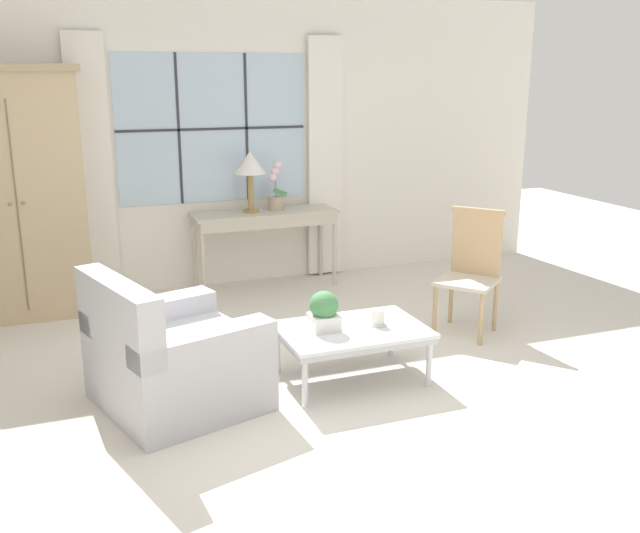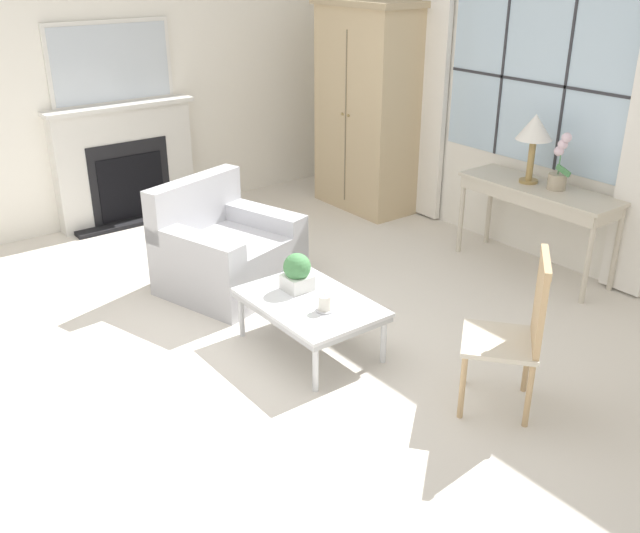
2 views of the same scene
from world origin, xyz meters
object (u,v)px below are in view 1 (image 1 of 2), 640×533
potted_plant_small (324,311)px  pillar_candle (378,318)px  table_lamp (250,165)px  potted_orchid (276,191)px  armoire (17,194)px  side_chair_wooden (472,265)px  armchair_upholstered (173,362)px  coffee_table (352,333)px  console_table (265,220)px

potted_plant_small → pillar_candle: (0.38, -0.05, -0.08)m
table_lamp → pillar_candle: size_ratio=4.66×
potted_orchid → pillar_candle: potted_orchid is taller
armoire → table_lamp: bearing=1.4°
armoire → potted_plant_small: armoire is taller
armoire → side_chair_wooden: size_ratio=2.12×
armoire → armchair_upholstered: armoire is taller
armchair_upholstered → coffee_table: (1.21, -0.04, 0.04)m
pillar_candle → table_lamp: bearing=95.7°
table_lamp → armchair_upholstered: size_ratio=0.50×
table_lamp → side_chair_wooden: 2.33m
coffee_table → pillar_candle: pillar_candle is taller
side_chair_wooden → potted_plant_small: (-1.49, -0.54, -0.05)m
table_lamp → potted_orchid: 0.37m
armoire → side_chair_wooden: armoire is taller
console_table → armoire: bearing=-178.9°
table_lamp → potted_plant_small: size_ratio=2.15×
armchair_upholstered → pillar_candle: size_ratio=9.37×
table_lamp → potted_plant_small: (-0.14, -2.32, -0.70)m
potted_orchid → potted_plant_small: bearing=-99.7°
table_lamp → coffee_table: bearing=-88.8°
console_table → coffee_table: 2.36m
armoire → console_table: (2.18, 0.04, -0.39)m
console_table → side_chair_wooden: size_ratio=1.39×
side_chair_wooden → pillar_candle: bearing=-152.3°
pillar_candle → coffee_table: bearing=175.5°
armchair_upholstered → pillar_candle: 1.41m
coffee_table → potted_orchid: bearing=85.0°
armoire → table_lamp: armoire is taller
armoire → console_table: bearing=1.1°
armchair_upholstered → side_chair_wooden: size_ratio=1.16×
table_lamp → coffee_table: size_ratio=0.59×
armoire → side_chair_wooden: 3.85m
armoire → coffee_table: (2.10, -2.30, -0.73)m
armchair_upholstered → coffee_table: 1.21m
potted_orchid → armchair_upholstered: (-1.42, -2.34, -0.65)m
potted_plant_small → pillar_candle: size_ratio=2.17×
potted_orchid → armchair_upholstered: 2.81m
armchair_upholstered → potted_plant_small: size_ratio=4.32×
coffee_table → console_table: bearing=88.1°
potted_plant_small → armchair_upholstered: bearing=179.3°
armchair_upholstered → pillar_candle: (1.40, -0.06, 0.14)m
armoire → pillar_candle: bearing=-45.3°
armchair_upholstered → console_table: bearing=60.6°
console_table → table_lamp: (-0.13, 0.01, 0.53)m
coffee_table → potted_plant_small: 0.26m
pillar_candle → potted_orchid: bearing=89.4°
potted_plant_small → pillar_candle: bearing=-6.9°
console_table → potted_plant_small: size_ratio=5.15×
potted_orchid → pillar_candle: (-0.02, -2.40, -0.51)m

